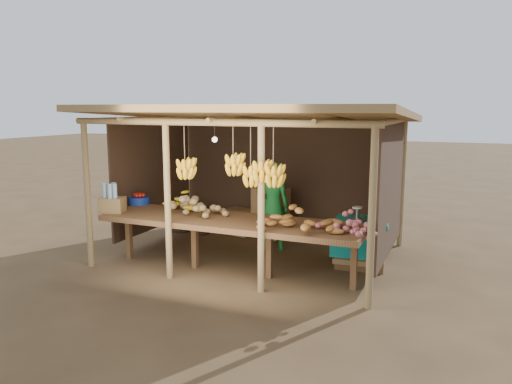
% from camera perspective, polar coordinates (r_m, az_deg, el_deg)
% --- Properties ---
extents(ground, '(60.00, 60.00, 0.00)m').
position_cam_1_polar(ground, '(8.25, 0.00, -7.21)').
color(ground, brown).
rests_on(ground, ground).
extents(stall_structure, '(4.70, 3.50, 2.43)m').
position_cam_1_polar(stall_structure, '(7.89, 0.13, 6.16)').
color(stall_structure, '#9E8051').
rests_on(stall_structure, ground).
extents(counter, '(3.90, 1.05, 0.80)m').
position_cam_1_polar(counter, '(7.22, -2.92, -3.60)').
color(counter, brown).
rests_on(counter, ground).
extents(potato_heap, '(1.24, 1.03, 0.37)m').
position_cam_1_polar(potato_heap, '(7.54, -7.33, -1.19)').
color(potato_heap, '#977A4E').
rests_on(potato_heap, counter).
extents(sweet_potato_heap, '(1.15, 0.79, 0.36)m').
position_cam_1_polar(sweet_potato_heap, '(6.56, 4.77, -2.81)').
color(sweet_potato_heap, '#A3672A').
rests_on(sweet_potato_heap, counter).
extents(onion_heap, '(0.99, 0.78, 0.36)m').
position_cam_1_polar(onion_heap, '(6.35, 9.56, -3.34)').
color(onion_heap, '#B95A5F').
rests_on(onion_heap, counter).
extents(banana_pile, '(0.59, 0.39, 0.35)m').
position_cam_1_polar(banana_pile, '(7.87, -8.42, -0.85)').
color(banana_pile, yellow).
rests_on(banana_pile, counter).
extents(tomato_basin, '(0.35, 0.35, 0.19)m').
position_cam_1_polar(tomato_basin, '(8.53, -13.19, -0.85)').
color(tomato_basin, navy).
rests_on(tomato_basin, counter).
extents(bottle_box, '(0.43, 0.38, 0.45)m').
position_cam_1_polar(bottle_box, '(7.97, -16.13, -0.99)').
color(bottle_box, olive).
rests_on(bottle_box, counter).
extents(vendor, '(0.63, 0.49, 1.52)m').
position_cam_1_polar(vendor, '(8.39, 1.93, -1.60)').
color(vendor, '#1A782E').
rests_on(vendor, ground).
extents(tarp_crate, '(0.85, 0.75, 0.95)m').
position_cam_1_polar(tarp_crate, '(7.76, 11.93, -5.53)').
color(tarp_crate, brown).
rests_on(tarp_crate, ground).
extents(carton_stack, '(1.31, 0.60, 0.92)m').
position_cam_1_polar(carton_stack, '(9.29, 0.48, -2.71)').
color(carton_stack, olive).
rests_on(carton_stack, ground).
extents(burlap_sacks, '(0.94, 0.49, 0.66)m').
position_cam_1_polar(burlap_sacks, '(9.72, -7.51, -2.94)').
color(burlap_sacks, '#412C1E').
rests_on(burlap_sacks, ground).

